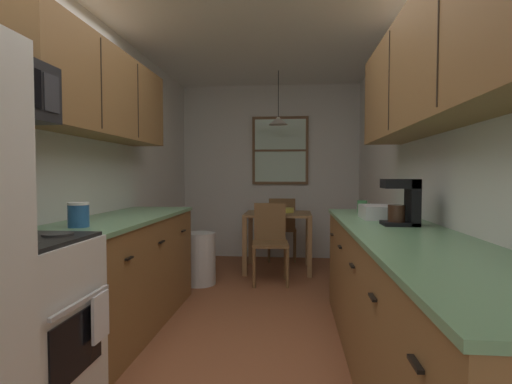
# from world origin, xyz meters

# --- Properties ---
(ground_plane) EXTENTS (12.00, 12.00, 0.00)m
(ground_plane) POSITION_xyz_m (0.00, 1.00, 0.00)
(ground_plane) COLOR brown
(wall_left) EXTENTS (0.10, 9.00, 2.55)m
(wall_left) POSITION_xyz_m (-1.35, 1.00, 1.27)
(wall_left) COLOR silver
(wall_left) RESTS_ON ground
(wall_right) EXTENTS (0.10, 9.00, 2.55)m
(wall_right) POSITION_xyz_m (1.35, 1.00, 1.27)
(wall_right) COLOR silver
(wall_right) RESTS_ON ground
(wall_back) EXTENTS (4.40, 0.10, 2.55)m
(wall_back) POSITION_xyz_m (0.00, 3.65, 1.27)
(wall_back) COLOR silver
(wall_back) RESTS_ON ground
(ceiling_slab) EXTENTS (4.40, 9.00, 0.08)m
(ceiling_slab) POSITION_xyz_m (0.00, 1.00, 2.59)
(ceiling_slab) COLOR white
(stove_range) EXTENTS (0.66, 0.63, 1.10)m
(stove_range) POSITION_xyz_m (-0.99, -0.54, 0.47)
(stove_range) COLOR white
(stove_range) RESTS_ON ground
(counter_left) EXTENTS (0.64, 1.90, 0.90)m
(counter_left) POSITION_xyz_m (-1.00, 0.73, 0.45)
(counter_left) COLOR brown
(counter_left) RESTS_ON ground
(upper_cabinets_left) EXTENTS (0.33, 1.98, 0.68)m
(upper_cabinets_left) POSITION_xyz_m (-1.14, 0.68, 1.86)
(upper_cabinets_left) COLOR brown
(counter_right) EXTENTS (0.64, 3.06, 0.90)m
(counter_right) POSITION_xyz_m (1.00, 0.03, 0.45)
(counter_right) COLOR brown
(counter_right) RESTS_ON ground
(upper_cabinets_right) EXTENTS (0.33, 2.74, 0.71)m
(upper_cabinets_right) POSITION_xyz_m (1.14, -0.02, 1.86)
(upper_cabinets_right) COLOR brown
(dining_table) EXTENTS (0.84, 0.72, 0.74)m
(dining_table) POSITION_xyz_m (0.15, 2.79, 0.61)
(dining_table) COLOR olive
(dining_table) RESTS_ON ground
(dining_chair_near) EXTENTS (0.43, 0.43, 0.90)m
(dining_chair_near) POSITION_xyz_m (0.08, 2.22, 0.50)
(dining_chair_near) COLOR brown
(dining_chair_near) RESTS_ON ground
(dining_chair_far) EXTENTS (0.42, 0.42, 0.90)m
(dining_chair_far) POSITION_xyz_m (0.18, 3.35, 0.50)
(dining_chair_far) COLOR brown
(dining_chair_far) RESTS_ON ground
(pendant_light) EXTENTS (0.25, 0.25, 0.68)m
(pendant_light) POSITION_xyz_m (0.15, 2.79, 1.92)
(pendant_light) COLOR black
(back_window) EXTENTS (0.82, 0.05, 1.00)m
(back_window) POSITION_xyz_m (0.15, 3.58, 1.59)
(back_window) COLOR brown
(trash_bin) EXTENTS (0.36, 0.36, 0.58)m
(trash_bin) POSITION_xyz_m (-0.70, 2.04, 0.29)
(trash_bin) COLOR silver
(trash_bin) RESTS_ON ground
(storage_canister) EXTENTS (0.13, 0.13, 0.16)m
(storage_canister) POSITION_xyz_m (-1.00, 0.07, 0.98)
(storage_canister) COLOR #265999
(storage_canister) RESTS_ON counter_left
(dish_towel) EXTENTS (0.02, 0.16, 0.24)m
(dish_towel) POSITION_xyz_m (-0.64, -0.38, 0.50)
(dish_towel) COLOR white
(coffee_maker) EXTENTS (0.22, 0.18, 0.30)m
(coffee_maker) POSITION_xyz_m (1.07, 0.34, 1.06)
(coffee_maker) COLOR black
(coffee_maker) RESTS_ON counter_right
(mug_by_coffeemaker) EXTENTS (0.12, 0.08, 0.11)m
(mug_by_coffeemaker) POSITION_xyz_m (0.95, 1.22, 0.95)
(mug_by_coffeemaker) COLOR #3F7F4C
(mug_by_coffeemaker) RESTS_ON counter_right
(dish_rack) EXTENTS (0.28, 0.34, 0.10)m
(dish_rack) POSITION_xyz_m (1.00, 0.74, 0.95)
(dish_rack) COLOR silver
(dish_rack) RESTS_ON counter_right
(table_serving_bowl) EXTENTS (0.21, 0.21, 0.06)m
(table_serving_bowl) POSITION_xyz_m (0.25, 2.85, 0.77)
(table_serving_bowl) COLOR #E0D14C
(table_serving_bowl) RESTS_ON dining_table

